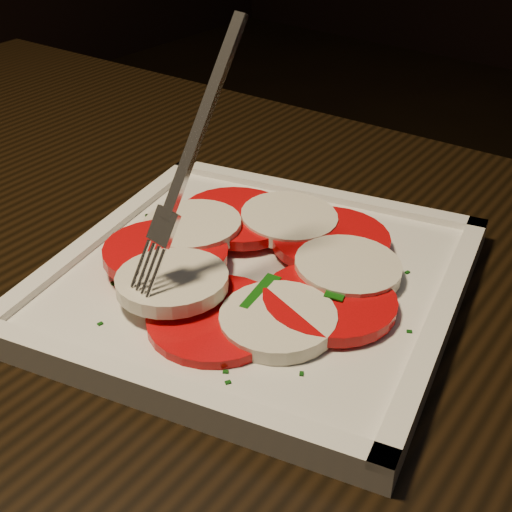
{
  "coord_description": "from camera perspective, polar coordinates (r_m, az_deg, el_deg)",
  "views": [
    {
      "loc": [
        0.26,
        -0.36,
        1.05
      ],
      "look_at": [
        -0.01,
        -0.03,
        0.78
      ],
      "focal_mm": 50.0,
      "sensor_mm": 36.0,
      "label": 1
    }
  ],
  "objects": [
    {
      "name": "plate",
      "position": [
        0.52,
        0.0,
        -2.09
      ],
      "size": [
        0.34,
        0.34,
        0.01
      ],
      "primitive_type": "cube",
      "rotation": [
        0.0,
        0.0,
        0.25
      ],
      "color": "white",
      "rests_on": "table"
    },
    {
      "name": "caprese_salad",
      "position": [
        0.51,
        -0.0,
        -0.49
      ],
      "size": [
        0.25,
        0.24,
        0.02
      ],
      "color": "red",
      "rests_on": "plate"
    },
    {
      "name": "table",
      "position": [
        0.61,
        -11.0,
        -9.91
      ],
      "size": [
        1.25,
        0.88,
        0.75
      ],
      "rotation": [
        0.0,
        0.0,
        0.06
      ],
      "color": "black",
      "rests_on": "ground"
    },
    {
      "name": "fork",
      "position": [
        0.46,
        -4.15,
        8.4
      ],
      "size": [
        0.05,
        0.1,
        0.16
      ],
      "primitive_type": null,
      "rotation": [
        0.0,
        0.0,
        -0.12
      ],
      "color": "white",
      "rests_on": "caprese_salad"
    }
  ]
}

